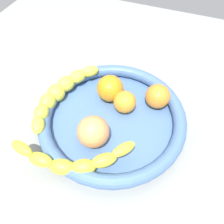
# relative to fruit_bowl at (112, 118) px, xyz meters

# --- Properties ---
(kitchen_counter) EXTENTS (1.20, 1.20, 0.03)m
(kitchen_counter) POSITION_rel_fruit_bowl_xyz_m (0.00, 0.00, -0.04)
(kitchen_counter) COLOR gray
(kitchen_counter) RESTS_ON ground
(fruit_bowl) EXTENTS (0.34, 0.34, 0.05)m
(fruit_bowl) POSITION_rel_fruit_bowl_xyz_m (0.00, 0.00, 0.00)
(fruit_bowl) COLOR #486B9E
(fruit_bowl) RESTS_ON kitchen_counter
(banana_draped_left) EXTENTS (0.25, 0.10, 0.05)m
(banana_draped_left) POSITION_rel_fruit_bowl_xyz_m (0.01, 0.14, 0.02)
(banana_draped_left) COLOR yellow
(banana_draped_left) RESTS_ON fruit_bowl
(banana_draped_right) EXTENTS (0.12, 0.24, 0.05)m
(banana_draped_right) POSITION_rel_fruit_bowl_xyz_m (-0.14, 0.03, 0.03)
(banana_draped_right) COLOR yellow
(banana_draped_right) RESTS_ON fruit_bowl
(orange_front) EXTENTS (0.07, 0.07, 0.07)m
(orange_front) POSITION_rel_fruit_bowl_xyz_m (0.06, 0.03, 0.03)
(orange_front) COLOR orange
(orange_front) RESTS_ON fruit_bowl
(orange_mid_left) EXTENTS (0.06, 0.06, 0.06)m
(orange_mid_left) POSITION_rel_fruit_bowl_xyz_m (0.08, -0.09, 0.02)
(orange_mid_left) COLOR orange
(orange_mid_left) RESTS_ON fruit_bowl
(orange_mid_right) EXTENTS (0.05, 0.05, 0.05)m
(orange_mid_right) POSITION_rel_fruit_bowl_xyz_m (0.04, -0.02, 0.02)
(orange_mid_right) COLOR orange
(orange_mid_right) RESTS_ON fruit_bowl
(peach_blush) EXTENTS (0.07, 0.07, 0.07)m
(peach_blush) POSITION_rel_fruit_bowl_xyz_m (-0.07, 0.02, 0.03)
(peach_blush) COLOR #F99657
(peach_blush) RESTS_ON fruit_bowl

